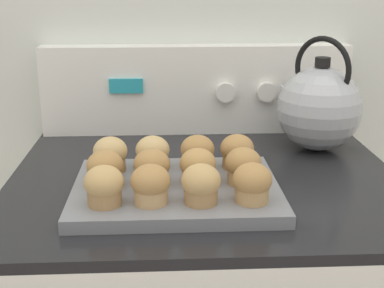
# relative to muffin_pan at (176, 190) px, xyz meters

# --- Properties ---
(control_panel) EXTENTS (0.72, 0.07, 0.21)m
(control_panel) POSITION_rel_muffin_pan_xyz_m (0.06, 0.39, 0.09)
(control_panel) COLOR white
(control_panel) RESTS_ON stove_range
(muffin_pan) EXTENTS (0.35, 0.27, 0.02)m
(muffin_pan) POSITION_rel_muffin_pan_xyz_m (0.00, 0.00, 0.00)
(muffin_pan) COLOR slate
(muffin_pan) RESTS_ON stove_range
(muffin_r0_c0) EXTENTS (0.06, 0.06, 0.06)m
(muffin_r0_c0) POSITION_rel_muffin_pan_xyz_m (-0.11, -0.08, 0.04)
(muffin_r0_c0) COLOR #A37A4C
(muffin_r0_c0) RESTS_ON muffin_pan
(muffin_r0_c1) EXTENTS (0.06, 0.06, 0.06)m
(muffin_r0_c1) POSITION_rel_muffin_pan_xyz_m (-0.04, -0.07, 0.04)
(muffin_r0_c1) COLOR tan
(muffin_r0_c1) RESTS_ON muffin_pan
(muffin_r0_c2) EXTENTS (0.06, 0.06, 0.06)m
(muffin_r0_c2) POSITION_rel_muffin_pan_xyz_m (0.04, -0.08, 0.04)
(muffin_r0_c2) COLOR #A37A4C
(muffin_r0_c2) RESTS_ON muffin_pan
(muffin_r0_c3) EXTENTS (0.06, 0.06, 0.06)m
(muffin_r0_c3) POSITION_rel_muffin_pan_xyz_m (0.12, -0.08, 0.04)
(muffin_r0_c3) COLOR tan
(muffin_r0_c3) RESTS_ON muffin_pan
(muffin_r1_c0) EXTENTS (0.06, 0.06, 0.06)m
(muffin_r1_c0) POSITION_rel_muffin_pan_xyz_m (-0.12, -0.00, 0.04)
(muffin_r1_c0) COLOR tan
(muffin_r1_c0) RESTS_ON muffin_pan
(muffin_r1_c1) EXTENTS (0.06, 0.06, 0.06)m
(muffin_r1_c1) POSITION_rel_muffin_pan_xyz_m (-0.04, 0.00, 0.04)
(muffin_r1_c1) COLOR olive
(muffin_r1_c1) RESTS_ON muffin_pan
(muffin_r1_c2) EXTENTS (0.06, 0.06, 0.06)m
(muffin_r1_c2) POSITION_rel_muffin_pan_xyz_m (0.04, -0.00, 0.04)
(muffin_r1_c2) COLOR tan
(muffin_r1_c2) RESTS_ON muffin_pan
(muffin_r1_c3) EXTENTS (0.06, 0.06, 0.06)m
(muffin_r1_c3) POSITION_rel_muffin_pan_xyz_m (0.11, 0.00, 0.04)
(muffin_r1_c3) COLOR tan
(muffin_r1_c3) RESTS_ON muffin_pan
(muffin_r2_c0) EXTENTS (0.06, 0.06, 0.06)m
(muffin_r2_c0) POSITION_rel_muffin_pan_xyz_m (-0.12, 0.07, 0.04)
(muffin_r2_c0) COLOR tan
(muffin_r2_c0) RESTS_ON muffin_pan
(muffin_r2_c1) EXTENTS (0.06, 0.06, 0.06)m
(muffin_r2_c1) POSITION_rel_muffin_pan_xyz_m (-0.04, 0.08, 0.04)
(muffin_r2_c1) COLOR tan
(muffin_r2_c1) RESTS_ON muffin_pan
(muffin_r2_c2) EXTENTS (0.06, 0.06, 0.06)m
(muffin_r2_c2) POSITION_rel_muffin_pan_xyz_m (0.04, 0.08, 0.04)
(muffin_r2_c2) COLOR olive
(muffin_r2_c2) RESTS_ON muffin_pan
(muffin_r2_c3) EXTENTS (0.06, 0.06, 0.06)m
(muffin_r2_c3) POSITION_rel_muffin_pan_xyz_m (0.11, 0.08, 0.04)
(muffin_r2_c3) COLOR tan
(muffin_r2_c3) RESTS_ON muffin_pan
(tea_kettle) EXTENTS (0.18, 0.19, 0.24)m
(tea_kettle) POSITION_rel_muffin_pan_xyz_m (0.31, 0.25, 0.08)
(tea_kettle) COLOR #ADAFB5
(tea_kettle) RESTS_ON stove_range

